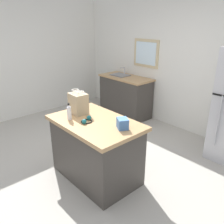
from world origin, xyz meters
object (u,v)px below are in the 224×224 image
at_px(shopping_bag, 78,103).
at_px(ear_defenders, 87,120).
at_px(bottle, 69,112).
at_px(kitchen_island, 96,149).
at_px(small_box, 123,123).

xyz_separation_m(shopping_bag, ear_defenders, (0.33, -0.10, -0.13)).
distance_m(bottle, ear_defenders, 0.27).
height_order(bottle, ear_defenders, bottle).
distance_m(kitchen_island, bottle, 0.65).
bearing_deg(shopping_bag, ear_defenders, -16.94).
xyz_separation_m(kitchen_island, shopping_bag, (-0.38, -0.00, 0.59)).
relative_size(shopping_bag, bottle, 1.47).
distance_m(shopping_bag, ear_defenders, 0.37).
distance_m(small_box, bottle, 0.76).
bearing_deg(ear_defenders, kitchen_island, 62.94).
relative_size(shopping_bag, ear_defenders, 1.71).
height_order(kitchen_island, ear_defenders, ear_defenders).
relative_size(kitchen_island, small_box, 8.54).
height_order(small_box, bottle, bottle).
relative_size(kitchen_island, ear_defenders, 6.33).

